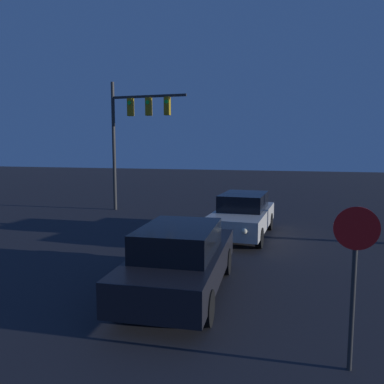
{
  "coord_description": "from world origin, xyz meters",
  "views": [
    {
      "loc": [
        3.66,
        3.87,
        3.28
      ],
      "look_at": [
        0.0,
        16.81,
        1.71
      ],
      "focal_mm": 35.0,
      "sensor_mm": 36.0,
      "label": 1
    }
  ],
  "objects_px": {
    "car_near": "(181,258)",
    "car_far": "(243,215)",
    "traffic_signal_mast": "(133,124)",
    "stop_sign": "(355,260)"
  },
  "relations": [
    {
      "from": "car_near",
      "to": "traffic_signal_mast",
      "type": "xyz_separation_m",
      "value": [
        -5.81,
        10.24,
        3.72
      ]
    },
    {
      "from": "car_far",
      "to": "stop_sign",
      "type": "height_order",
      "value": "stop_sign"
    },
    {
      "from": "traffic_signal_mast",
      "to": "stop_sign",
      "type": "xyz_separation_m",
      "value": [
        9.11,
        -12.38,
        -2.86
      ]
    },
    {
      "from": "traffic_signal_mast",
      "to": "car_near",
      "type": "bearing_deg",
      "value": -60.43
    },
    {
      "from": "car_near",
      "to": "stop_sign",
      "type": "distance_m",
      "value": 4.03
    },
    {
      "from": "car_near",
      "to": "stop_sign",
      "type": "height_order",
      "value": "stop_sign"
    },
    {
      "from": "car_far",
      "to": "stop_sign",
      "type": "xyz_separation_m",
      "value": [
        2.75,
        -8.11,
        0.87
      ]
    },
    {
      "from": "car_near",
      "to": "car_far",
      "type": "distance_m",
      "value": 5.99
    },
    {
      "from": "car_near",
      "to": "car_far",
      "type": "bearing_deg",
      "value": 81.18
    },
    {
      "from": "car_far",
      "to": "car_near",
      "type": "bearing_deg",
      "value": 87.09
    }
  ]
}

